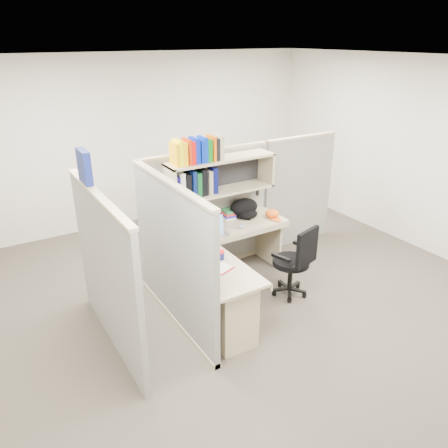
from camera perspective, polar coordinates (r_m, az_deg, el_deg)
ground at (r=5.36m, az=2.60°, el=-9.57°), size 6.00×6.00×0.00m
room_shell at (r=4.68m, az=2.96°, el=7.29°), size 6.00×6.00×6.00m
cubicle at (r=5.11m, az=-3.48°, el=0.21°), size 3.79×1.84×1.95m
desk at (r=4.74m, az=0.50°, el=-8.14°), size 1.74×1.75×0.73m
laptop at (r=5.17m, az=-1.11°, el=-0.36°), size 0.32×0.32×0.21m
backpack at (r=5.69m, az=2.88°, el=2.04°), size 0.48×0.43×0.23m
orange_cap at (r=5.73m, az=6.29°, el=1.37°), size 0.22×0.24×0.10m
snack_canister at (r=4.64m, az=-0.52°, el=-4.04°), size 0.09×0.09×0.09m
tissue_box at (r=4.28m, az=-2.81°, el=-5.77°), size 0.15×0.15×0.21m
mouse at (r=5.39m, az=2.33°, el=-0.31°), size 0.11×0.08×0.04m
paper_cup at (r=5.54m, az=-2.07°, el=0.65°), size 0.08×0.08×0.09m
book_stack at (r=5.69m, az=0.54°, el=1.38°), size 0.17×0.23×0.10m
loose_paper at (r=4.52m, az=-0.88°, el=-5.53°), size 0.28×0.32×0.00m
task_chair at (r=5.29m, az=9.03°, el=-6.21°), size 0.53×0.49×0.92m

